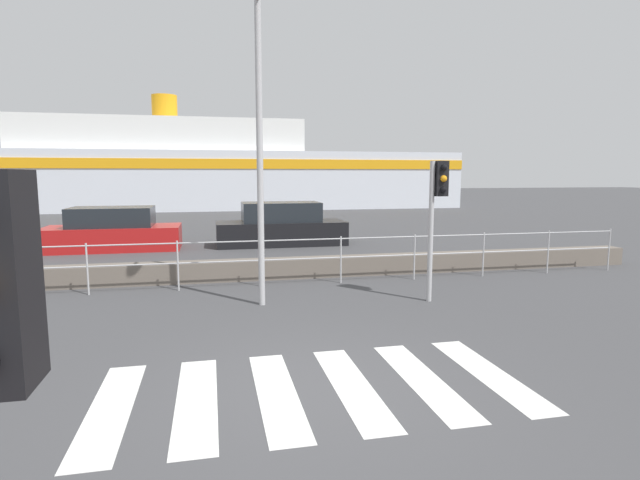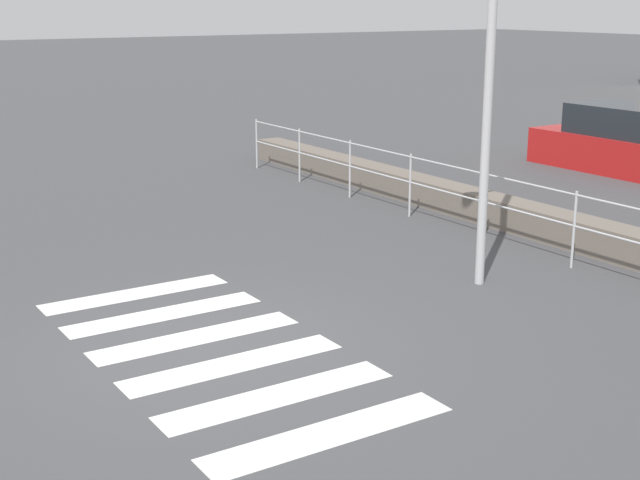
{
  "view_description": "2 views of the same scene",
  "coord_description": "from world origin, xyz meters",
  "px_view_note": "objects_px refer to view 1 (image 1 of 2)",
  "views": [
    {
      "loc": [
        -1.09,
        -5.45,
        2.5
      ],
      "look_at": [
        0.55,
        2.0,
        1.5
      ],
      "focal_mm": 28.0,
      "sensor_mm": 36.0,
      "label": 1
    },
    {
      "loc": [
        8.12,
        -3.84,
        3.61
      ],
      "look_at": [
        0.59,
        1.0,
        1.2
      ],
      "focal_mm": 50.0,
      "sensor_mm": 36.0,
      "label": 2
    }
  ],
  "objects_px": {
    "ferry_boat": "(213,172)",
    "parked_car_black": "(281,227)",
    "streetlamp": "(260,113)",
    "parked_car_red": "(113,232)",
    "traffic_light_far": "(437,199)"
  },
  "relations": [
    {
      "from": "ferry_boat",
      "to": "parked_car_black",
      "type": "height_order",
      "value": "ferry_boat"
    },
    {
      "from": "streetlamp",
      "to": "parked_car_red",
      "type": "bearing_deg",
      "value": 116.15
    },
    {
      "from": "parked_car_red",
      "to": "parked_car_black",
      "type": "relative_size",
      "value": 0.96
    },
    {
      "from": "traffic_light_far",
      "to": "parked_car_red",
      "type": "height_order",
      "value": "traffic_light_far"
    },
    {
      "from": "traffic_light_far",
      "to": "parked_car_black",
      "type": "bearing_deg",
      "value": 102.14
    },
    {
      "from": "ferry_boat",
      "to": "parked_car_red",
      "type": "xyz_separation_m",
      "value": [
        -3.48,
        -21.12,
        -2.11
      ]
    },
    {
      "from": "parked_car_red",
      "to": "parked_car_black",
      "type": "bearing_deg",
      "value": -0.0
    },
    {
      "from": "traffic_light_far",
      "to": "parked_car_black",
      "type": "distance_m",
      "value": 8.97
    },
    {
      "from": "traffic_light_far",
      "to": "streetlamp",
      "type": "bearing_deg",
      "value": 176.43
    },
    {
      "from": "ferry_boat",
      "to": "streetlamp",
      "type": "bearing_deg",
      "value": -88.7
    },
    {
      "from": "streetlamp",
      "to": "ferry_boat",
      "type": "relative_size",
      "value": 0.17
    },
    {
      "from": "traffic_light_far",
      "to": "parked_car_red",
      "type": "bearing_deg",
      "value": 131.02
    },
    {
      "from": "ferry_boat",
      "to": "parked_car_black",
      "type": "relative_size",
      "value": 7.63
    },
    {
      "from": "traffic_light_far",
      "to": "streetlamp",
      "type": "distance_m",
      "value": 3.74
    },
    {
      "from": "streetlamp",
      "to": "ferry_boat",
      "type": "height_order",
      "value": "ferry_boat"
    }
  ]
}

